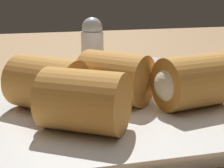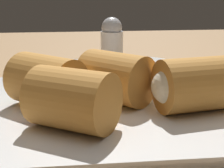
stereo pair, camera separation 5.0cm
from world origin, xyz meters
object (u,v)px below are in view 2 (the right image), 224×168
serving_plate (112,110)px  salt_shaker (112,43)px  dipping_bowl_near (60,78)px  dipping_bowl_far (143,75)px

serving_plate → salt_shaker: bearing=83.4°
dipping_bowl_near → dipping_bowl_far: size_ratio=1.00×
dipping_bowl_near → salt_shaker: (7.86, 17.81, 0.88)cm
dipping_bowl_near → dipping_bowl_far: same height
serving_plate → dipping_bowl_far: 6.76cm
serving_plate → dipping_bowl_near: bearing=139.2°
serving_plate → salt_shaker: 22.76cm
serving_plate → dipping_bowl_near: dipping_bowl_near is taller
serving_plate → dipping_bowl_far: dipping_bowl_far is taller
serving_plate → dipping_bowl_far: bearing=48.6°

